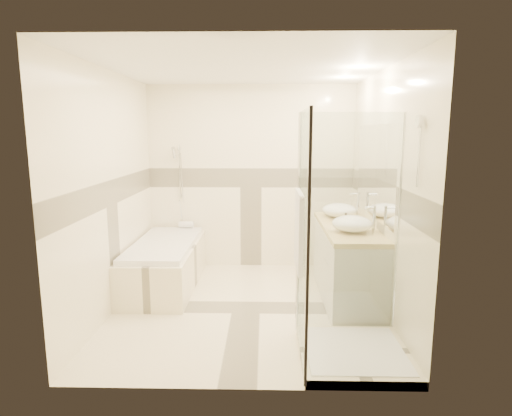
{
  "coord_description": "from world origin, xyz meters",
  "views": [
    {
      "loc": [
        0.21,
        -4.36,
        1.87
      ],
      "look_at": [
        0.1,
        0.25,
        1.05
      ],
      "focal_mm": 30.0,
      "sensor_mm": 36.0,
      "label": 1
    }
  ],
  "objects_px": {
    "vessel_sink_far": "(352,224)",
    "amenity_bottle_a": "(349,221)",
    "vessel_sink_near": "(339,210)",
    "vanity": "(347,262)",
    "amenity_bottle_b": "(346,219)",
    "bathtub": "(165,262)",
    "shower_enclosure": "(340,298)"
  },
  "relations": [
    {
      "from": "vessel_sink_far",
      "to": "amenity_bottle_a",
      "type": "bearing_deg",
      "value": 90.0
    },
    {
      "from": "vessel_sink_near",
      "to": "amenity_bottle_a",
      "type": "distance_m",
      "value": 0.62
    },
    {
      "from": "amenity_bottle_a",
      "to": "vanity",
      "type": "bearing_deg",
      "value": 81.17
    },
    {
      "from": "vessel_sink_far",
      "to": "amenity_bottle_b",
      "type": "relative_size",
      "value": 3.19
    },
    {
      "from": "vessel_sink_near",
      "to": "vessel_sink_far",
      "type": "relative_size",
      "value": 0.99
    },
    {
      "from": "bathtub",
      "to": "vessel_sink_near",
      "type": "relative_size",
      "value": 4.11
    },
    {
      "from": "bathtub",
      "to": "shower_enclosure",
      "type": "bearing_deg",
      "value": -41.1
    },
    {
      "from": "vanity",
      "to": "amenity_bottle_b",
      "type": "xyz_separation_m",
      "value": [
        -0.02,
        0.06,
        0.49
      ]
    },
    {
      "from": "vessel_sink_near",
      "to": "amenity_bottle_b",
      "type": "distance_m",
      "value": 0.43
    },
    {
      "from": "vessel_sink_near",
      "to": "amenity_bottle_b",
      "type": "relative_size",
      "value": 3.16
    },
    {
      "from": "vessel_sink_far",
      "to": "amenity_bottle_b",
      "type": "height_order",
      "value": "vessel_sink_far"
    },
    {
      "from": "shower_enclosure",
      "to": "vessel_sink_far",
      "type": "distance_m",
      "value": 1.09
    },
    {
      "from": "bathtub",
      "to": "amenity_bottle_a",
      "type": "height_order",
      "value": "amenity_bottle_a"
    },
    {
      "from": "vessel_sink_near",
      "to": "shower_enclosure",
      "type": "bearing_deg",
      "value": -98.82
    },
    {
      "from": "vessel_sink_near",
      "to": "amenity_bottle_a",
      "type": "bearing_deg",
      "value": -90.0
    },
    {
      "from": "shower_enclosure",
      "to": "vessel_sink_near",
      "type": "xyz_separation_m",
      "value": [
        0.27,
        1.76,
        0.43
      ]
    },
    {
      "from": "vessel_sink_near",
      "to": "amenity_bottle_b",
      "type": "xyz_separation_m",
      "value": [
        0.0,
        -0.43,
        -0.02
      ]
    },
    {
      "from": "amenity_bottle_b",
      "to": "vessel_sink_near",
      "type": "bearing_deg",
      "value": 90.0
    },
    {
      "from": "amenity_bottle_b",
      "to": "vessel_sink_far",
      "type": "bearing_deg",
      "value": -90.0
    },
    {
      "from": "bathtub",
      "to": "shower_enclosure",
      "type": "height_order",
      "value": "shower_enclosure"
    },
    {
      "from": "vanity",
      "to": "amenity_bottle_a",
      "type": "xyz_separation_m",
      "value": [
        -0.02,
        -0.13,
        0.5
      ]
    },
    {
      "from": "vessel_sink_far",
      "to": "shower_enclosure",
      "type": "bearing_deg",
      "value": -105.71
    },
    {
      "from": "shower_enclosure",
      "to": "amenity_bottle_a",
      "type": "bearing_deg",
      "value": 76.57
    },
    {
      "from": "shower_enclosure",
      "to": "amenity_bottle_b",
      "type": "xyz_separation_m",
      "value": [
        0.27,
        1.33,
        0.41
      ]
    },
    {
      "from": "bathtub",
      "to": "vessel_sink_far",
      "type": "xyz_separation_m",
      "value": [
        2.13,
        -0.65,
        0.63
      ]
    },
    {
      "from": "shower_enclosure",
      "to": "vessel_sink_near",
      "type": "height_order",
      "value": "shower_enclosure"
    },
    {
      "from": "vanity",
      "to": "amenity_bottle_b",
      "type": "bearing_deg",
      "value": 109.45
    },
    {
      "from": "shower_enclosure",
      "to": "vessel_sink_far",
      "type": "bearing_deg",
      "value": 74.29
    },
    {
      "from": "shower_enclosure",
      "to": "amenity_bottle_b",
      "type": "relative_size",
      "value": 15.6
    },
    {
      "from": "vessel_sink_far",
      "to": "amenity_bottle_a",
      "type": "relative_size",
      "value": 2.91
    },
    {
      "from": "shower_enclosure",
      "to": "amenity_bottle_b",
      "type": "distance_m",
      "value": 1.42
    },
    {
      "from": "bathtub",
      "to": "amenity_bottle_a",
      "type": "distance_m",
      "value": 2.27
    }
  ]
}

